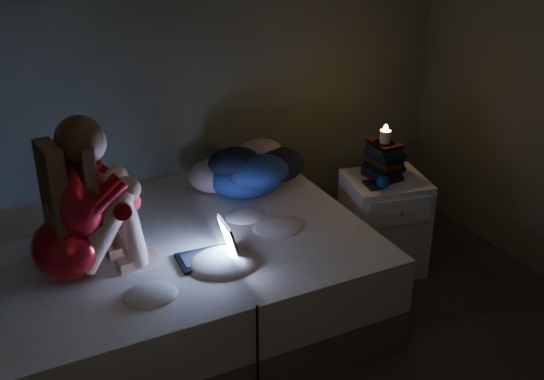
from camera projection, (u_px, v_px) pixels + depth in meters
wall_back at (200, 65)px, 4.30m from camera, size 3.60×0.02×2.60m
bed at (174, 283)px, 3.87m from camera, size 2.13×1.60×0.58m
pillow at (18, 236)px, 3.64m from camera, size 0.45×0.32×0.13m
woman at (60, 204)px, 3.21m from camera, size 0.55×0.39×0.84m
laptop at (206, 242)px, 3.50m from camera, size 0.32×0.23×0.21m
clothes_pile at (246, 167)px, 4.23m from camera, size 0.59×0.50×0.32m
nightstand at (383, 224)px, 4.44m from camera, size 0.57×0.53×0.65m
book_stack at (383, 159)px, 4.28m from camera, size 0.19×0.25×0.24m
candle at (385, 135)px, 4.21m from camera, size 0.07×0.07×0.08m
phone at (376, 187)px, 4.18m from camera, size 0.08×0.14×0.01m
blue_orb at (388, 183)px, 4.15m from camera, size 0.08×0.08×0.08m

